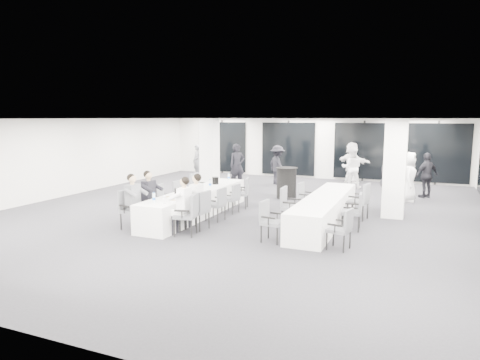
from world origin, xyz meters
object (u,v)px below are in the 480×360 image
object	(u,v)px
standing_guest_b	(352,165)
chair_main_right_mid	(218,202)
banquet_table_main	(197,203)
chair_main_right_far	(243,191)
ice_bucket_near	(178,192)
chair_main_right_second	(200,208)
standing_guest_d	(427,172)
standing_guest_a	(237,163)
standing_guest_c	(278,162)
standing_guest_h	(391,176)
chair_side_left_far	(305,196)
ice_bucket_far	(215,181)
banquet_table_side	(325,210)
chair_main_right_fourth	(233,197)
chair_side_left_mid	(289,204)
chair_side_right_near	(342,227)
chair_main_left_far	(198,186)
chair_side_right_mid	(355,209)
chair_main_left_near	(130,207)
chair_main_left_fourth	(181,193)
cocktail_table	(286,183)
chair_main_right_near	(189,212)
standing_guest_g	(197,159)
chair_side_left_near	(270,218)
chair_main_left_second	(146,204)
standing_guest_e	(409,174)
chair_side_right_far	(361,199)
chair_main_left_mid	(164,198)

from	to	relation	value
standing_guest_b	chair_main_right_mid	bearing A→B (deg)	60.15
banquet_table_main	chair_main_right_far	bearing A→B (deg)	60.93
banquet_table_main	ice_bucket_near	distance (m)	1.20
chair_main_right_second	standing_guest_b	xyz separation A→B (m)	(2.57, 8.15, 0.37)
standing_guest_d	standing_guest_a	bearing A→B (deg)	-41.51
standing_guest_c	standing_guest_h	world-z (taller)	standing_guest_h
chair_side_left_far	ice_bucket_far	xyz separation A→B (m)	(-2.80, -0.37, 0.35)
standing_guest_d	chair_side_left_far	bearing A→B (deg)	5.50
banquet_table_side	chair_main_right_far	distance (m)	2.97
chair_main_right_fourth	chair_main_right_far	world-z (taller)	chair_main_right_far
chair_side_left_mid	chair_side_right_near	size ratio (longest dim) A/B	1.13
chair_main_left_far	chair_main_right_second	xyz separation A→B (m)	(1.67, -2.98, -0.00)
banquet_table_side	chair_side_right_mid	size ratio (longest dim) A/B	5.22
chair_main_right_far	standing_guest_b	size ratio (longest dim) A/B	0.51
chair_main_right_second	ice_bucket_near	xyz separation A→B (m)	(-0.79, 0.26, 0.29)
chair_main_left_near	ice_bucket_far	bearing A→B (deg)	179.52
banquet_table_side	chair_main_left_fourth	distance (m)	4.46
standing_guest_a	chair_main_left_near	bearing A→B (deg)	-132.82
cocktail_table	banquet_table_side	bearing A→B (deg)	-57.47
chair_main_left_fourth	chair_main_right_second	size ratio (longest dim) A/B	0.90
cocktail_table	chair_main_right_mid	bearing A→B (deg)	-101.07
chair_main_left_far	chair_main_right_fourth	size ratio (longest dim) A/B	1.14
chair_side_right_near	standing_guest_h	xyz separation A→B (m)	(0.68, 4.71, 0.53)
chair_main_right_near	standing_guest_h	size ratio (longest dim) A/B	0.49
chair_main_left_fourth	standing_guest_g	xyz separation A→B (m)	(-2.97, 6.54, 0.37)
standing_guest_a	ice_bucket_near	bearing A→B (deg)	-124.77
chair_main_left_fourth	standing_guest_b	bearing A→B (deg)	152.23
chair_side_right_near	ice_bucket_far	bearing A→B (deg)	68.15
banquet_table_side	chair_side_left_near	xyz separation A→B (m)	(-0.83, -2.14, 0.17)
banquet_table_side	chair_main_left_second	xyz separation A→B (m)	(-4.45, -1.81, 0.15)
chair_main_right_second	standing_guest_c	distance (m)	7.92
standing_guest_g	ice_bucket_near	xyz separation A→B (m)	(3.85, -8.14, -0.02)
banquet_table_side	chair_side_right_mid	distance (m)	0.93
cocktail_table	standing_guest_c	size ratio (longest dim) A/B	0.58
banquet_table_side	standing_guest_a	world-z (taller)	standing_guest_a
chair_main_left_far	chair_side_left_mid	xyz separation A→B (m)	(3.62, -1.67, 0.01)
standing_guest_a	standing_guest_g	distance (m)	3.34
chair_main_right_far	standing_guest_e	world-z (taller)	standing_guest_e
standing_guest_c	standing_guest_e	distance (m)	5.58
cocktail_table	chair_main_right_mid	size ratio (longest dim) A/B	1.19
chair_side_left_mid	standing_guest_h	size ratio (longest dim) A/B	0.49
chair_side_right_far	standing_guest_g	xyz separation A→B (m)	(-8.26, 5.67, 0.30)
cocktail_table	chair_main_right_near	size ratio (longest dim) A/B	1.07
chair_main_right_mid	standing_guest_g	world-z (taller)	standing_guest_g
chair_side_right_mid	standing_guest_c	bearing A→B (deg)	28.12
chair_main_right_mid	chair_side_right_far	world-z (taller)	chair_side_right_far
chair_side_right_near	ice_bucket_far	xyz separation A→B (m)	(-4.46, 2.91, 0.35)
standing_guest_d	chair_main_right_fourth	bearing A→B (deg)	-1.82
chair_side_left_far	chair_side_right_near	bearing A→B (deg)	35.02
chair_main_left_near	chair_main_left_mid	xyz separation A→B (m)	(0.00, 1.55, -0.04)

